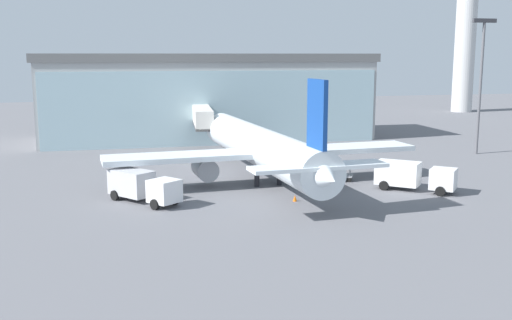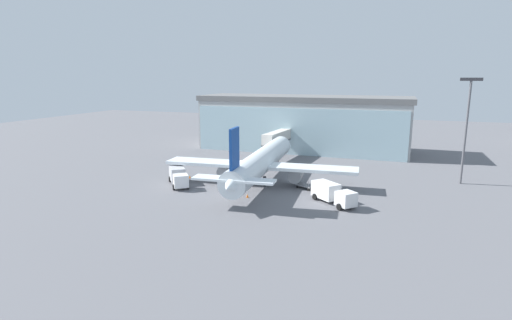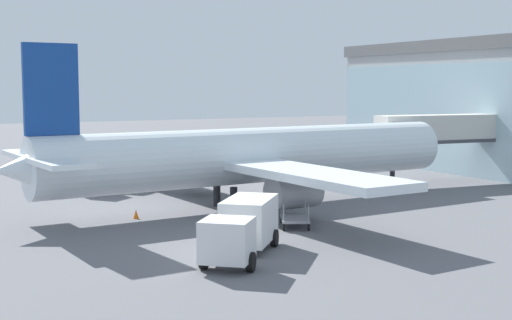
% 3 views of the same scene
% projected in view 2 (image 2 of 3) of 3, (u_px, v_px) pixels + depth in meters
% --- Properties ---
extents(ground, '(240.00, 240.00, 0.00)m').
position_uv_depth(ground, '(246.00, 193.00, 59.85)').
color(ground, slate).
extents(terminal_building, '(49.18, 15.87, 12.76)m').
position_uv_depth(terminal_building, '(304.00, 123.00, 94.93)').
color(terminal_building, '#9F9F9F').
rests_on(terminal_building, ground).
extents(jet_bridge, '(3.66, 14.40, 5.84)m').
position_uv_depth(jet_bridge, '(280.00, 137.00, 85.67)').
color(jet_bridge, beige).
rests_on(jet_bridge, ground).
extents(apron_light_mast, '(3.20, 0.40, 17.04)m').
position_uv_depth(apron_light_mast, '(467.00, 121.00, 63.32)').
color(apron_light_mast, '#59595E').
rests_on(apron_light_mast, ground).
extents(airplane, '(31.47, 35.11, 10.79)m').
position_uv_depth(airplane, '(261.00, 162.00, 65.31)').
color(airplane, white).
rests_on(airplane, ground).
extents(catering_truck, '(6.19, 7.13, 2.65)m').
position_uv_depth(catering_truck, '(178.00, 176.00, 64.37)').
color(catering_truck, silver).
rests_on(catering_truck, ground).
extents(fuel_truck, '(6.92, 6.49, 2.65)m').
position_uv_depth(fuel_truck, '(332.00, 193.00, 55.01)').
color(fuel_truck, silver).
rests_on(fuel_truck, ground).
extents(baggage_cart, '(3.22, 2.71, 1.50)m').
position_uv_depth(baggage_cart, '(306.00, 186.00, 62.37)').
color(baggage_cart, gray).
rests_on(baggage_cart, ground).
extents(safety_cone_nose, '(0.36, 0.36, 0.55)m').
position_uv_depth(safety_cone_nose, '(247.00, 196.00, 57.80)').
color(safety_cone_nose, orange).
rests_on(safety_cone_nose, ground).
extents(safety_cone_wingtip, '(0.36, 0.36, 0.55)m').
position_uv_depth(safety_cone_wingtip, '(190.00, 177.00, 68.80)').
color(safety_cone_wingtip, orange).
rests_on(safety_cone_wingtip, ground).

